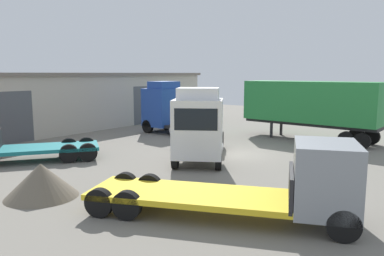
{
  "coord_description": "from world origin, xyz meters",
  "views": [
    {
      "loc": [
        -19.34,
        -11.18,
        4.81
      ],
      "look_at": [
        -1.84,
        2.06,
        1.6
      ],
      "focal_mm": 35.0,
      "sensor_mm": 36.0,
      "label": 1
    }
  ],
  "objects_px": {
    "gravel_pile": "(41,180)",
    "flatbed_truck_grey": "(278,184)",
    "container_trailer_green": "(311,103)",
    "tractor_unit_white": "(199,129)",
    "tractor_unit_blue": "(167,109)"
  },
  "relations": [
    {
      "from": "gravel_pile",
      "to": "flatbed_truck_grey",
      "type": "bearing_deg",
      "value": -68.93
    },
    {
      "from": "container_trailer_green",
      "to": "tractor_unit_white",
      "type": "height_order",
      "value": "container_trailer_green"
    },
    {
      "from": "flatbed_truck_grey",
      "to": "tractor_unit_white",
      "type": "height_order",
      "value": "tractor_unit_white"
    },
    {
      "from": "tractor_unit_white",
      "to": "gravel_pile",
      "type": "xyz_separation_m",
      "value": [
        -8.14,
        1.72,
        -1.24
      ]
    },
    {
      "from": "flatbed_truck_grey",
      "to": "gravel_pile",
      "type": "height_order",
      "value": "flatbed_truck_grey"
    },
    {
      "from": "container_trailer_green",
      "to": "gravel_pile",
      "type": "bearing_deg",
      "value": 81.28
    },
    {
      "from": "flatbed_truck_grey",
      "to": "gravel_pile",
      "type": "relative_size",
      "value": 3.2
    },
    {
      "from": "container_trailer_green",
      "to": "gravel_pile",
      "type": "distance_m",
      "value": 19.32
    },
    {
      "from": "gravel_pile",
      "to": "container_trailer_green",
      "type": "bearing_deg",
      "value": -11.71
    },
    {
      "from": "tractor_unit_blue",
      "to": "container_trailer_green",
      "type": "xyz_separation_m",
      "value": [
        3.71,
        -10.51,
        0.7
      ]
    },
    {
      "from": "flatbed_truck_grey",
      "to": "gravel_pile",
      "type": "bearing_deg",
      "value": 178.2
    },
    {
      "from": "flatbed_truck_grey",
      "to": "tractor_unit_white",
      "type": "bearing_deg",
      "value": 121.02
    },
    {
      "from": "container_trailer_green",
      "to": "flatbed_truck_grey",
      "type": "height_order",
      "value": "container_trailer_green"
    },
    {
      "from": "tractor_unit_blue",
      "to": "flatbed_truck_grey",
      "type": "relative_size",
      "value": 0.72
    },
    {
      "from": "tractor_unit_blue",
      "to": "tractor_unit_white",
      "type": "xyz_separation_m",
      "value": [
        -6.97,
        -8.33,
        -0.06
      ]
    }
  ]
}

